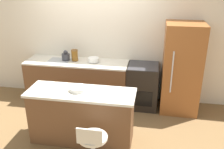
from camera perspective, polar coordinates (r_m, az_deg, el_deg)
ground_plane at (r=5.20m, az=-5.35°, el=-7.69°), size 14.00×14.00×0.00m
wall_back at (r=5.32m, az=-3.96°, el=8.19°), size 8.00×0.06×2.60m
back_counter at (r=5.37m, az=-7.90°, el=-1.51°), size 2.13×0.62×0.89m
kitchen_island at (r=4.11m, az=-6.86°, el=-9.41°), size 1.70×0.59×0.88m
oven_range at (r=5.14m, az=6.98°, el=-2.59°), size 0.61×0.63×0.89m
refrigerator at (r=4.97m, az=15.57°, el=1.29°), size 0.71×0.69×1.76m
stool_chair at (r=3.57m, az=-4.43°, el=-16.14°), size 0.40×0.40×0.76m
kettle at (r=5.29m, az=-10.51°, el=4.15°), size 0.17×0.17×0.21m
mixing_bowl at (r=5.13m, az=-4.24°, el=3.39°), size 0.23×0.23×0.08m
canister_jar at (r=5.22m, az=-8.53°, el=4.38°), size 0.14×0.14×0.23m
fruit_bowl at (r=3.93m, az=-7.69°, el=-3.24°), size 0.28×0.28×0.06m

